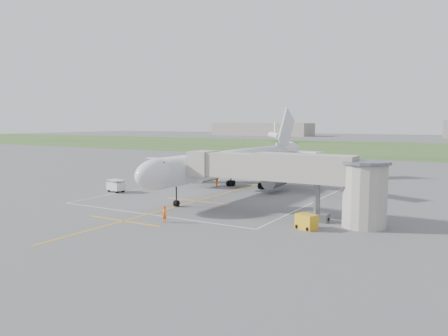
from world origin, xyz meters
The scene contains 11 objects.
ground centered at (0.00, 0.00, 0.00)m, with size 700.00×700.00×0.00m, color #525254.
grass_strip centered at (0.00, 130.00, 0.01)m, with size 700.00×120.00×0.02m, color #355626.
apron_markings centered at (0.00, -5.82, 0.01)m, with size 28.20×60.00×0.01m.
airliner centered at (0.00, 0.75, 4.39)m, with size 38.93×46.75×13.52m.
jet_bridge centered at (15.72, -13.50, 4.74)m, with size 23.40×5.00×7.20m.
gpu_unit centered at (18.26, -17.36, 0.75)m, with size 2.36×2.00×1.51m.
baggage_cart centered at (-14.87, -9.96, 0.97)m, with size 2.97×2.10×1.89m.
ramp_worker_nose centered at (4.19, -22.23, 0.89)m, with size 0.65×0.43×1.78m, color #FF5608.
ramp_worker_wing centered at (-4.18, 2.32, 0.83)m, with size 0.81×0.63×1.66m, color orange.
distant_hangars centered at (-16.15, 265.19, 5.17)m, with size 345.00×49.00×12.00m.
distant_aircraft centered at (14.91, 169.89, 3.59)m, with size 182.92×43.37×8.85m.
Camera 1 is at (32.93, -58.30, 10.63)m, focal length 35.00 mm.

